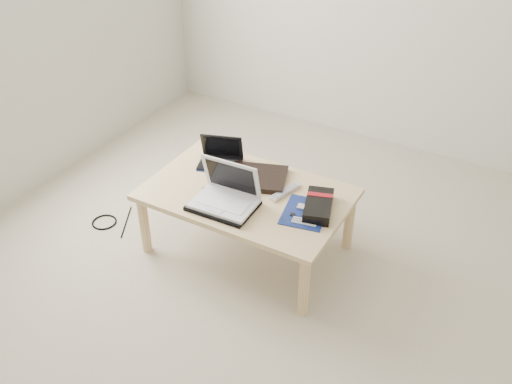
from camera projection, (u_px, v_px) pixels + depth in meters
The scene contains 13 objects.
ground at pixel (284, 317), 2.89m from camera, with size 4.00×4.00×0.00m, color #AB9D8B.
coffee_table at pixel (247, 199), 3.14m from camera, with size 1.10×0.70×0.40m.
book at pixel (258, 178), 3.20m from camera, with size 0.38×0.35×0.03m.
netbook at pixel (221, 158), 3.34m from camera, with size 0.29×0.25×0.18m.
tablet at pixel (230, 189), 3.12m from camera, with size 0.27×0.22×0.01m.
remote at pixel (285, 192), 3.10m from camera, with size 0.10×0.22×0.02m.
neoprene_sleeve at pixel (223, 206), 2.99m from camera, with size 0.34×0.25×0.02m, color black.
white_laptop at pixel (226, 194), 2.98m from camera, with size 0.34×0.25×0.23m.
motherboard at pixel (305, 212), 2.95m from camera, with size 0.27×0.31×0.01m.
gpu_box at pixel (318, 206), 2.96m from camera, with size 0.21×0.30×0.06m.
cable_coil at pixel (219, 186), 3.15m from camera, with size 0.10×0.10×0.01m, color black.
floor_cable_coil at pixel (104, 222), 3.54m from camera, with size 0.15×0.15×0.01m, color black.
floor_cable_trail at pixel (126, 222), 3.54m from camera, with size 0.01×0.01×0.31m, color black.
Camera 1 is at (0.87, -1.82, 2.17)m, focal length 40.00 mm.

